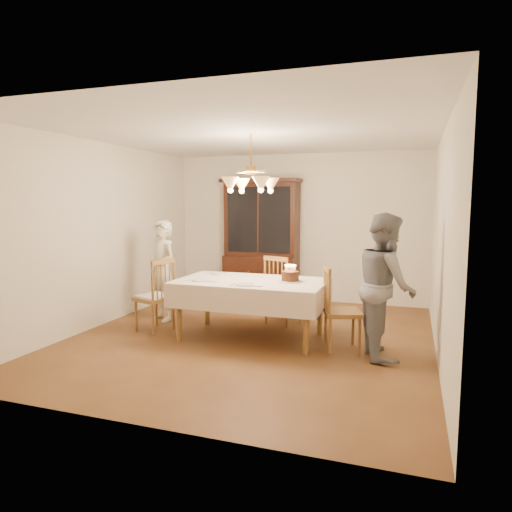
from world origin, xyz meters
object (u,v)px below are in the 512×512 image
at_px(elderly_woman, 163,271).
at_px(birthday_cake, 290,277).
at_px(dining_table, 251,286).
at_px(chair_far_side, 283,294).
at_px(china_hutch, 261,242).

bearing_deg(elderly_woman, birthday_cake, 20.31).
bearing_deg(dining_table, chair_far_side, 75.56).
relative_size(dining_table, birthday_cake, 6.33).
distance_m(dining_table, china_hutch, 2.36).
bearing_deg(china_hutch, chair_far_side, -61.10).
xyz_separation_m(dining_table, elderly_woman, (-1.54, 0.44, 0.06)).
bearing_deg(chair_far_side, birthday_cake, -67.82).
height_order(dining_table, china_hutch, china_hutch).
relative_size(chair_far_side, elderly_woman, 0.67).
bearing_deg(china_hutch, birthday_cake, -63.25).
xyz_separation_m(dining_table, china_hutch, (-0.60, 2.25, 0.36)).
distance_m(elderly_woman, birthday_cake, 2.08).
bearing_deg(birthday_cake, china_hutch, 116.75).
relative_size(china_hutch, elderly_woman, 1.45).
bearing_deg(china_hutch, dining_table, -75.06).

